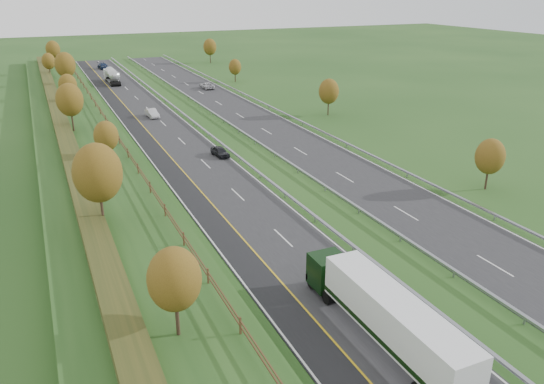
{
  "coord_description": "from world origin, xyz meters",
  "views": [
    {
      "loc": [
        -17.82,
        -17.08,
        22.01
      ],
      "look_at": [
        2.83,
        29.09,
        2.2
      ],
      "focal_mm": 35.0,
      "sensor_mm": 36.0,
      "label": 1
    }
  ],
  "objects": [
    {
      "name": "near_carriageway",
      "position": [
        0.0,
        60.0,
        0.02
      ],
      "size": [
        10.5,
        200.0,
        0.04
      ],
      "primitive_type": "cube",
      "color": "#242426",
      "rests_on": "ground"
    },
    {
      "name": "far_carriageway",
      "position": [
        16.5,
        60.0,
        0.02
      ],
      "size": [
        10.5,
        200.0,
        0.04
      ],
      "primitive_type": "cube",
      "color": "#242426",
      "rests_on": "ground"
    },
    {
      "name": "car_silver_mid",
      "position": [
        0.53,
        76.26,
        0.77
      ],
      "size": [
        1.91,
        4.55,
        1.46
      ],
      "primitive_type": "imported",
      "rotation": [
        0.0,
        0.0,
        0.08
      ],
      "color": "#B3B2B8",
      "rests_on": "near_carriageway"
    },
    {
      "name": "median_barrier_near",
      "position": [
        5.7,
        60.0,
        0.61
      ],
      "size": [
        0.32,
        200.0,
        0.71
      ],
      "color": "gray",
      "rests_on": "ground"
    },
    {
      "name": "box_lorry",
      "position": [
        0.49,
        6.23,
        2.33
      ],
      "size": [
        2.58,
        16.28,
        4.06
      ],
      "color": "black",
      "rests_on": "near_carriageway"
    },
    {
      "name": "car_small_far",
      "position": [
        0.6,
        139.9,
        0.84
      ],
      "size": [
        2.94,
        5.78,
        1.61
      ],
      "primitive_type": "imported",
      "rotation": [
        0.0,
        0.0,
        0.13
      ],
      "color": "#152343",
      "rests_on": "near_carriageway"
    },
    {
      "name": "ground",
      "position": [
        8.0,
        55.0,
        0.0
      ],
      "size": [
        400.0,
        400.0,
        0.0
      ],
      "primitive_type": "plane",
      "color": "#214418",
      "rests_on": "ground"
    },
    {
      "name": "median_barrier_far",
      "position": [
        10.8,
        60.0,
        0.61
      ],
      "size": [
        0.32,
        200.0,
        0.71
      ],
      "color": "gray",
      "rests_on": "ground"
    },
    {
      "name": "fence_left",
      "position": [
        -8.5,
        59.59,
        2.73
      ],
      "size": [
        0.12,
        189.06,
        1.2
      ],
      "color": "#422B19",
      "rests_on": "embankment_left"
    },
    {
      "name": "car_oncoming",
      "position": [
        17.92,
        99.08,
        0.75
      ],
      "size": [
        2.43,
        5.11,
        1.41
      ],
      "primitive_type": "imported",
      "rotation": [
        0.0,
        0.0,
        3.16
      ],
      "color": "#BAB9BE",
      "rests_on": "far_carriageway"
    },
    {
      "name": "embankment_left",
      "position": [
        -13.0,
        60.0,
        1.0
      ],
      "size": [
        12.0,
        200.0,
        2.0
      ],
      "primitive_type": "cube",
      "color": "#214418",
      "rests_on": "ground"
    },
    {
      "name": "car_dark_near",
      "position": [
        4.12,
        49.45,
        0.68
      ],
      "size": [
        1.96,
        3.93,
        1.29
      ],
      "primitive_type": "imported",
      "rotation": [
        0.0,
        0.0,
        0.12
      ],
      "color": "black",
      "rests_on": "near_carriageway"
    },
    {
      "name": "road_tanker",
      "position": [
        -0.52,
        115.44,
        1.86
      ],
      "size": [
        2.4,
        11.22,
        3.46
      ],
      "color": "silver",
      "rests_on": "near_carriageway"
    },
    {
      "name": "trees_far",
      "position": [
        29.8,
        89.21,
        4.25
      ],
      "size": [
        8.45,
        118.6,
        7.12
      ],
      "color": "#2D2116",
      "rests_on": "ground"
    },
    {
      "name": "hedge_left",
      "position": [
        -15.0,
        60.0,
        2.55
      ],
      "size": [
        2.2,
        180.0,
        1.1
      ],
      "primitive_type": "cube",
      "color": "#2B3415",
      "rests_on": "embankment_left"
    },
    {
      "name": "lane_markings",
      "position": [
        6.4,
        59.88,
        0.05
      ],
      "size": [
        26.75,
        200.0,
        0.01
      ],
      "color": "silver",
      "rests_on": "near_carriageway"
    },
    {
      "name": "hard_shoulder",
      "position": [
        -3.75,
        60.0,
        0.02
      ],
      "size": [
        3.0,
        200.0,
        0.04
      ],
      "primitive_type": "cube",
      "color": "black",
      "rests_on": "ground"
    },
    {
      "name": "trees_left",
      "position": [
        -12.64,
        56.63,
        6.37
      ],
      "size": [
        6.64,
        164.3,
        7.66
      ],
      "color": "#2D2116",
      "rests_on": "embankment_left"
    },
    {
      "name": "outer_barrier_far",
      "position": [
        22.3,
        60.0,
        0.62
      ],
      "size": [
        0.32,
        200.0,
        0.71
      ],
      "color": "gray",
      "rests_on": "ground"
    }
  ]
}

